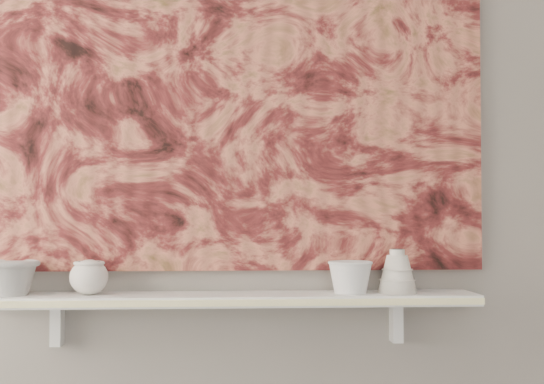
{
  "coord_description": "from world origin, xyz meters",
  "views": [
    {
      "loc": [
        -0.01,
        -0.63,
        1.15
      ],
      "look_at": [
        0.12,
        1.49,
        1.22
      ],
      "focal_mm": 50.0,
      "sensor_mm": 36.0,
      "label": 1
    }
  ],
  "objects": [
    {
      "name": "painting",
      "position": [
        0.0,
        1.59,
        1.54
      ],
      "size": [
        1.5,
        0.02,
        1.1
      ],
      "primitive_type": "cube",
      "color": "maroon",
      "rests_on": "wall_back"
    },
    {
      "name": "wall_back",
      "position": [
        0.0,
        1.6,
        1.35
      ],
      "size": [
        3.6,
        0.0,
        3.6
      ],
      "primitive_type": "plane",
      "rotation": [
        1.57,
        0.0,
        0.0
      ],
      "color": "gray",
      "rests_on": "floor"
    },
    {
      "name": "house_motif",
      "position": [
        0.45,
        1.57,
        1.23
      ],
      "size": [
        0.09,
        0.0,
        0.08
      ],
      "primitive_type": "cube",
      "color": "black",
      "rests_on": "painting"
    },
    {
      "name": "bowl_white",
      "position": [
        0.34,
        1.51,
        0.98
      ],
      "size": [
        0.13,
        0.13,
        0.09
      ],
      "primitive_type": null,
      "rotation": [
        0.0,
        0.0,
        0.01
      ],
      "color": "silver",
      "rests_on": "shelf"
    },
    {
      "name": "bracket_right",
      "position": [
        0.49,
        1.57,
        0.84
      ],
      "size": [
        0.03,
        0.06,
        0.12
      ],
      "primitive_type": "cube",
      "color": "silver",
      "rests_on": "wall_back"
    },
    {
      "name": "cup_cream",
      "position": [
        -0.39,
        1.51,
        0.98
      ],
      "size": [
        0.12,
        0.12,
        0.1
      ],
      "primitive_type": null,
      "rotation": [
        0.0,
        0.0,
        -0.11
      ],
      "color": "silver",
      "rests_on": "shelf"
    },
    {
      "name": "bowl_grey",
      "position": [
        -0.61,
        1.51,
        0.98
      ],
      "size": [
        0.19,
        0.19,
        0.1
      ],
      "primitive_type": null,
      "rotation": [
        0.0,
        0.0,
        -0.13
      ],
      "color": "#959592",
      "rests_on": "shelf"
    },
    {
      "name": "shelf",
      "position": [
        0.0,
        1.51,
        0.92
      ],
      "size": [
        1.4,
        0.18,
        0.03
      ],
      "primitive_type": "cube",
      "color": "silver",
      "rests_on": "wall_back"
    },
    {
      "name": "bracket_left",
      "position": [
        -0.49,
        1.57,
        0.84
      ],
      "size": [
        0.03,
        0.06,
        0.12
      ],
      "primitive_type": "cube",
      "color": "silver",
      "rests_on": "wall_back"
    },
    {
      "name": "shelf_stripe",
      "position": [
        0.0,
        1.41,
        0.92
      ],
      "size": [
        1.4,
        0.01,
        0.02
      ],
      "primitive_type": "cube",
      "color": "#F7EDA5",
      "rests_on": "shelf"
    },
    {
      "name": "bell_vessel",
      "position": [
        0.48,
        1.51,
        0.99
      ],
      "size": [
        0.15,
        0.15,
        0.12
      ],
      "primitive_type": null,
      "rotation": [
        0.0,
        0.0,
        -0.4
      ],
      "color": "beige",
      "rests_on": "shelf"
    }
  ]
}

